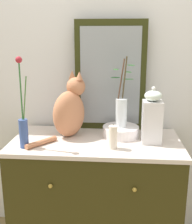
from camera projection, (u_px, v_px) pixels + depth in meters
wall_back at (100, 56)px, 1.93m from camera, size 4.40×0.08×2.60m
sideboard at (96, 197)px, 1.83m from camera, size 1.04×0.54×0.80m
mirror_leaning at (110, 76)px, 1.87m from camera, size 0.47×0.03×0.73m
cat_sitting at (70, 110)px, 1.77m from camera, size 0.35×0.40×0.41m
vase_slim_green at (23, 125)px, 1.58m from camera, size 0.06×0.05×0.52m
bowl_porcelain at (121, 131)px, 1.80m from camera, size 0.23×0.23×0.07m
vase_glass_clear at (121, 109)px, 1.76m from camera, size 0.17×0.13×0.44m
jar_lidded_porcelain at (152, 118)px, 1.66m from camera, size 0.12×0.12×0.34m
candle_pillar at (113, 137)px, 1.58m from camera, size 0.05×0.05×0.15m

